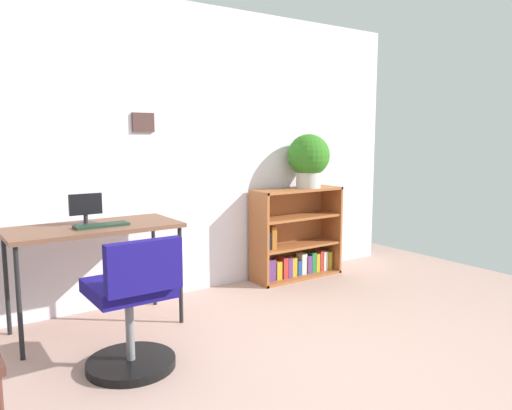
{
  "coord_description": "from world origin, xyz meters",
  "views": [
    {
      "loc": [
        -1.63,
        -1.69,
        1.36
      ],
      "look_at": [
        0.49,
        1.36,
        0.84
      ],
      "focal_mm": 34.81,
      "sensor_mm": 36.0,
      "label": 1
    }
  ],
  "objects_px": {
    "monitor": "(86,210)",
    "keyboard": "(102,225)",
    "desk": "(94,234)",
    "potted_plant_on_shelf": "(309,158)",
    "office_chair": "(133,312)",
    "bookshelf_low": "(293,239)"
  },
  "relations": [
    {
      "from": "bookshelf_low",
      "to": "office_chair",
      "type": "bearing_deg",
      "value": -153.31
    },
    {
      "from": "keyboard",
      "to": "office_chair",
      "type": "distance_m",
      "value": 0.8
    },
    {
      "from": "desk",
      "to": "bookshelf_low",
      "type": "height_order",
      "value": "bookshelf_low"
    },
    {
      "from": "desk",
      "to": "monitor",
      "type": "relative_size",
      "value": 5.14
    },
    {
      "from": "desk",
      "to": "office_chair",
      "type": "relative_size",
      "value": 1.42
    },
    {
      "from": "monitor",
      "to": "keyboard",
      "type": "bearing_deg",
      "value": -61.99
    },
    {
      "from": "desk",
      "to": "potted_plant_on_shelf",
      "type": "relative_size",
      "value": 2.25
    },
    {
      "from": "monitor",
      "to": "keyboard",
      "type": "relative_size",
      "value": 0.62
    },
    {
      "from": "office_chair",
      "to": "potted_plant_on_shelf",
      "type": "bearing_deg",
      "value": 24.03
    },
    {
      "from": "monitor",
      "to": "desk",
      "type": "bearing_deg",
      "value": -59.79
    },
    {
      "from": "keyboard",
      "to": "potted_plant_on_shelf",
      "type": "relative_size",
      "value": 0.7
    },
    {
      "from": "bookshelf_low",
      "to": "potted_plant_on_shelf",
      "type": "distance_m",
      "value": 0.79
    },
    {
      "from": "monitor",
      "to": "office_chair",
      "type": "relative_size",
      "value": 0.28
    },
    {
      "from": "keyboard",
      "to": "potted_plant_on_shelf",
      "type": "xyz_separation_m",
      "value": [
        2.07,
        0.25,
        0.4
      ]
    },
    {
      "from": "desk",
      "to": "monitor",
      "type": "bearing_deg",
      "value": 120.21
    },
    {
      "from": "office_chair",
      "to": "potted_plant_on_shelf",
      "type": "xyz_separation_m",
      "value": [
        2.13,
        0.95,
        0.79
      ]
    },
    {
      "from": "monitor",
      "to": "keyboard",
      "type": "xyz_separation_m",
      "value": [
        0.07,
        -0.13,
        -0.1
      ]
    },
    {
      "from": "desk",
      "to": "office_chair",
      "type": "bearing_deg",
      "value": -92.06
    },
    {
      "from": "office_chair",
      "to": "potted_plant_on_shelf",
      "type": "distance_m",
      "value": 2.46
    },
    {
      "from": "desk",
      "to": "bookshelf_low",
      "type": "bearing_deg",
      "value": 6.81
    },
    {
      "from": "potted_plant_on_shelf",
      "to": "monitor",
      "type": "bearing_deg",
      "value": -176.65
    },
    {
      "from": "office_chair",
      "to": "desk",
      "type": "bearing_deg",
      "value": 87.94
    }
  ]
}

